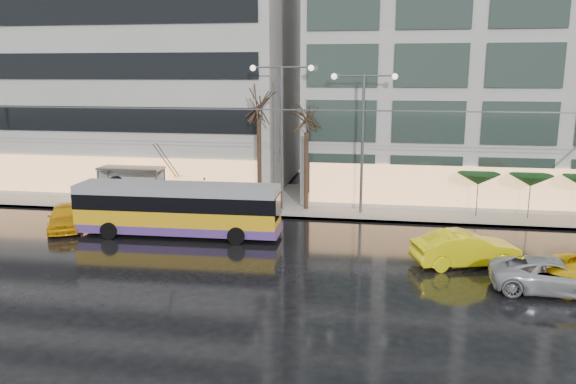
% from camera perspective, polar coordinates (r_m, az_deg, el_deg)
% --- Properties ---
extents(ground, '(140.00, 140.00, 0.00)m').
position_cam_1_polar(ground, '(26.45, -9.00, -7.41)').
color(ground, black).
rests_on(ground, ground).
extents(sidewalk, '(80.00, 10.00, 0.15)m').
position_cam_1_polar(sidewalk, '(39.09, 0.20, -0.75)').
color(sidewalk, gray).
rests_on(sidewalk, ground).
extents(kerb, '(80.00, 0.10, 0.15)m').
position_cam_1_polar(kerb, '(34.35, -1.11, -2.56)').
color(kerb, slate).
rests_on(kerb, ground).
extents(building_left, '(34.00, 14.00, 22.00)m').
position_cam_1_polar(building_left, '(49.00, -20.73, 14.13)').
color(building_left, '#A4A29D').
rests_on(building_left, sidewalk).
extents(building_right, '(32.00, 14.00, 25.00)m').
position_cam_1_polar(building_right, '(44.19, 24.66, 16.09)').
color(building_right, '#A4A29D').
rests_on(building_right, sidewalk).
extents(trolleybus, '(11.15, 4.41, 5.14)m').
position_cam_1_polar(trolleybus, '(31.02, -11.11, -1.88)').
color(trolleybus, gold).
rests_on(trolleybus, ground).
extents(catenary, '(42.24, 5.12, 7.00)m').
position_cam_1_polar(catenary, '(32.65, -3.23, 4.14)').
color(catenary, '#595B60').
rests_on(catenary, ground).
extents(bus_shelter, '(4.20, 1.60, 2.51)m').
position_cam_1_polar(bus_shelter, '(38.64, -16.00, 1.48)').
color(bus_shelter, '#595B60').
rests_on(bus_shelter, sidewalk).
extents(street_lamp_near, '(3.96, 0.36, 9.03)m').
position_cam_1_polar(street_lamp_near, '(35.06, -0.63, 7.56)').
color(street_lamp_near, '#595B60').
rests_on(street_lamp_near, sidewalk).
extents(street_lamp_far, '(3.96, 0.36, 8.53)m').
position_cam_1_polar(street_lamp_far, '(34.58, 7.62, 6.93)').
color(street_lamp_far, '#595B60').
rests_on(street_lamp_far, sidewalk).
extents(tree_a, '(3.20, 3.20, 8.40)m').
position_cam_1_polar(tree_a, '(35.48, -3.00, 9.37)').
color(tree_a, black).
rests_on(tree_a, sidewalk).
extents(tree_b, '(3.20, 3.20, 7.70)m').
position_cam_1_polar(tree_b, '(35.20, 1.91, 8.24)').
color(tree_b, black).
rests_on(tree_b, sidewalk).
extents(parasol_a, '(2.50, 2.50, 2.65)m').
position_cam_1_polar(parasol_a, '(35.70, 18.78, 1.26)').
color(parasol_a, '#595B60').
rests_on(parasol_a, sidewalk).
extents(parasol_b, '(2.50, 2.50, 2.65)m').
position_cam_1_polar(parasol_b, '(36.33, 23.45, 1.08)').
color(parasol_b, '#595B60').
rests_on(parasol_b, sidewalk).
extents(taxi_a, '(3.46, 4.64, 1.47)m').
position_cam_1_polar(taxi_a, '(34.27, -21.69, -2.33)').
color(taxi_a, '#E6A10C').
rests_on(taxi_a, ground).
extents(taxi_b, '(5.15, 3.01, 1.60)m').
position_cam_1_polar(taxi_b, '(27.18, 17.63, -5.52)').
color(taxi_b, '#FFEC0D').
rests_on(taxi_b, ground).
extents(sedan_silver, '(5.11, 2.56, 1.39)m').
position_cam_1_polar(sedan_silver, '(25.36, 25.42, -7.68)').
color(sedan_silver, '#A0A1A5').
rests_on(sedan_silver, ground).
extents(pedestrian_a, '(1.19, 1.20, 2.19)m').
position_cam_1_polar(pedestrian_a, '(36.74, -10.94, 0.69)').
color(pedestrian_a, black).
rests_on(pedestrian_a, sidewalk).
extents(pedestrian_b, '(1.11, 1.05, 1.82)m').
position_cam_1_polar(pedestrian_b, '(38.27, -8.48, 0.35)').
color(pedestrian_b, black).
rests_on(pedestrian_b, sidewalk).
extents(pedestrian_c, '(1.18, 0.98, 2.11)m').
position_cam_1_polar(pedestrian_c, '(37.85, -17.04, 0.13)').
color(pedestrian_c, black).
rests_on(pedestrian_c, sidewalk).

